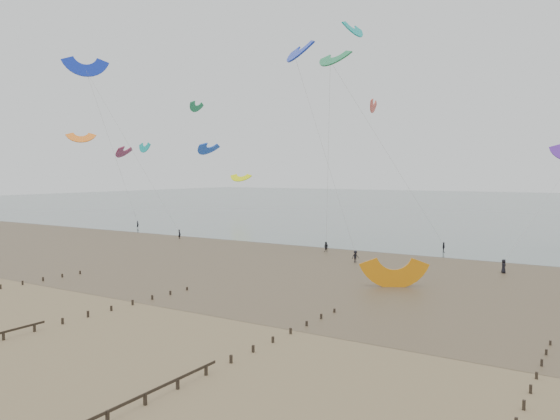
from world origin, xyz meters
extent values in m
plane|color=brown|center=(0.00, 0.00, 0.00)|extent=(500.00, 500.00, 0.00)
plane|color=#475654|center=(0.00, 200.00, 0.03)|extent=(500.00, 500.00, 0.00)
plane|color=#473A28|center=(0.00, 35.00, 0.01)|extent=(500.00, 500.00, 0.00)
ellipsoid|color=slate|center=(-18.00, 22.00, 0.01)|extent=(23.60, 14.36, 0.01)
ellipsoid|color=slate|center=(12.00, 38.00, 0.01)|extent=(33.64, 18.32, 0.01)
ellipsoid|color=slate|center=(-40.00, 40.00, 0.01)|extent=(26.95, 14.22, 0.01)
cube|color=black|center=(-14.00, 1.47, 0.23)|extent=(0.16, 0.16, 0.57)
cube|color=black|center=(-14.00, 4.11, 0.22)|extent=(0.16, 0.16, 0.54)
cube|color=black|center=(-14.00, 6.74, 0.20)|extent=(0.16, 0.16, 0.51)
cube|color=black|center=(-14.00, 9.37, 0.19)|extent=(0.16, 0.16, 0.48)
cube|color=black|center=(-14.00, 12.00, 0.17)|extent=(0.16, 0.16, 0.45)
cube|color=black|center=(4.00, -9.05, 0.29)|extent=(0.16, 0.16, 0.68)
cube|color=black|center=(4.00, -6.42, 0.28)|extent=(0.16, 0.16, 0.65)
cube|color=black|center=(4.00, -3.79, 0.26)|extent=(0.16, 0.16, 0.62)
cube|color=black|center=(4.00, -1.16, 0.25)|extent=(0.16, 0.16, 0.59)
cube|color=black|center=(4.00, 1.47, 0.23)|extent=(0.16, 0.16, 0.57)
cube|color=black|center=(4.00, 4.11, 0.22)|extent=(0.16, 0.16, 0.54)
cube|color=black|center=(4.00, 6.74, 0.20)|extent=(0.16, 0.16, 0.51)
cube|color=black|center=(4.00, 9.37, 0.19)|extent=(0.16, 0.16, 0.48)
cube|color=black|center=(4.00, 12.00, 0.17)|extent=(0.16, 0.16, 0.45)
cube|color=black|center=(22.00, -14.32, 0.32)|extent=(0.16, 0.16, 0.74)
cube|color=black|center=(22.00, -11.68, 0.31)|extent=(0.16, 0.16, 0.71)
cube|color=black|center=(22.00, -9.05, 0.29)|extent=(0.16, 0.16, 0.68)
cube|color=black|center=(22.00, -6.42, 0.28)|extent=(0.16, 0.16, 0.65)
cube|color=black|center=(22.00, -3.79, 0.26)|extent=(0.16, 0.16, 0.62)
cube|color=black|center=(22.00, -1.16, 0.25)|extent=(0.16, 0.16, 0.59)
cube|color=black|center=(22.00, 1.47, 0.23)|extent=(0.16, 0.16, 0.57)
cube|color=black|center=(22.00, 4.11, 0.22)|extent=(0.16, 0.16, 0.54)
cube|color=black|center=(22.00, 6.74, 0.20)|extent=(0.16, 0.16, 0.51)
cube|color=black|center=(22.00, 9.37, 0.19)|extent=(0.16, 0.16, 0.48)
cube|color=black|center=(22.00, 12.00, 0.17)|extent=(0.16, 0.16, 0.45)
cube|color=black|center=(40.00, -1.16, 0.25)|extent=(0.16, 0.16, 0.59)
cube|color=black|center=(40.00, 1.47, 0.23)|extent=(0.16, 0.16, 0.57)
cube|color=black|center=(40.00, 4.11, 0.22)|extent=(0.16, 0.16, 0.54)
cube|color=black|center=(40.00, 6.74, 0.20)|extent=(0.16, 0.16, 0.51)
cube|color=black|center=(40.00, 9.37, 0.19)|extent=(0.16, 0.16, 0.48)
cube|color=black|center=(40.00, 12.00, 0.17)|extent=(0.16, 0.16, 0.45)
imported|color=black|center=(-28.60, 46.44, 0.92)|extent=(0.78, 0.64, 1.85)
imported|color=black|center=(-50.81, 56.56, 0.83)|extent=(0.62, 0.42, 1.65)
imported|color=black|center=(12.04, 38.91, 0.87)|extent=(1.18, 1.29, 1.74)
imported|color=black|center=(20.10, 55.55, 0.84)|extent=(0.53, 1.03, 1.69)
imported|color=black|center=(3.73, 45.91, 0.83)|extent=(0.84, 0.67, 1.65)
imported|color=black|center=(31.66, 41.29, 0.91)|extent=(0.83, 1.03, 1.82)
camera|label=1|loc=(44.04, -32.76, 12.96)|focal=35.00mm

